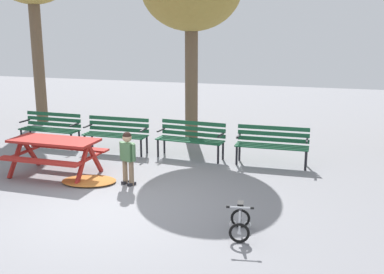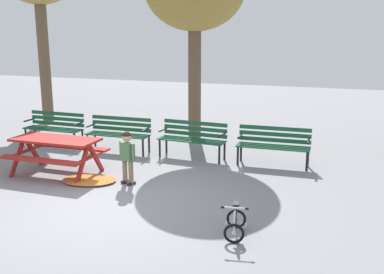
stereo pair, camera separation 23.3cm
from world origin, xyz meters
The scene contains 9 objects.
ground centered at (0.00, 0.00, 0.00)m, with size 36.00×36.00×0.00m, color gray.
picnic_table centered at (-1.89, 1.26, 0.59)m, with size 1.81×1.35×0.79m.
park_bench_far_left centered at (-3.42, 3.37, 0.51)m, with size 1.61×0.48×0.85m.
park_bench_left centered at (-1.52, 3.32, 0.51)m, with size 1.60×0.47×0.85m.
park_bench_right centered at (0.39, 3.38, 0.51)m, with size 1.63×0.56×0.85m.
park_bench_far_right centered at (2.28, 3.39, 0.51)m, with size 1.61×0.50×0.85m.
child_standing centered at (-0.20, 1.17, 0.62)m, with size 0.38×0.24×1.06m.
kids_bicycle centered at (2.33, -0.38, 0.20)m, with size 0.44×0.60×0.54m.
leaf_pile centered at (-1.00, 1.04, 0.04)m, with size 1.08×0.76×0.07m, color #B26B2D.
Camera 1 is at (3.53, -6.51, 2.96)m, focal length 42.55 mm.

